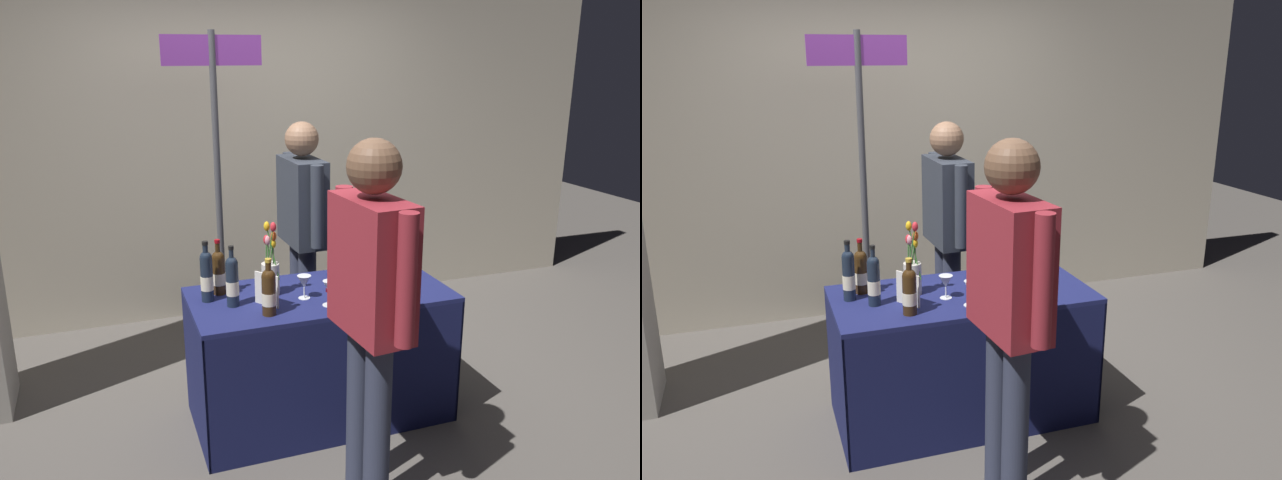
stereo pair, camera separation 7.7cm
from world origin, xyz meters
The scene contains 15 objects.
ground_plane centered at (0.00, 0.00, 0.00)m, with size 12.00×12.00×0.00m, color #514C47.
back_partition centered at (0.00, 1.76, 1.38)m, with size 6.08×0.12×2.76m, color #B2A893.
tasting_table centered at (0.00, 0.00, 0.51)m, with size 1.41×0.67×0.75m.
featured_wine_bottle centered at (-0.60, 0.09, 0.90)m, with size 0.07×0.07×0.33m.
display_bottle_0 centered at (-0.49, -0.02, 0.89)m, with size 0.07×0.07×0.32m.
display_bottle_1 centered at (0.18, 0.16, 0.91)m, with size 0.08×0.08×0.36m.
display_bottle_2 centered at (-0.34, -0.20, 0.88)m, with size 0.07×0.07×0.29m.
display_bottle_3 centered at (-0.52, 0.17, 0.88)m, with size 0.07×0.07×0.31m.
wine_glass_near_vendor centered at (-0.02, -0.19, 0.85)m, with size 0.07×0.07×0.13m.
wine_glass_mid centered at (-0.11, -0.05, 0.84)m, with size 0.08×0.08×0.13m.
flower_vase centered at (-0.26, 0.07, 0.88)m, with size 0.10×0.10×0.41m.
brochure_stand centered at (-0.32, -0.08, 0.84)m, with size 0.15×0.01×0.17m, color silver.
vendor_presenter centered at (0.16, 0.79, 0.96)m, with size 0.22×0.61×1.60m.
taster_foreground_right centered at (-0.03, -0.73, 1.02)m, with size 0.25×0.61×1.69m.
booth_signpost centered at (-0.35, 1.01, 1.37)m, with size 0.63×0.04×2.15m.
Camera 1 is at (-1.10, -3.05, 2.02)m, focal length 35.57 mm.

